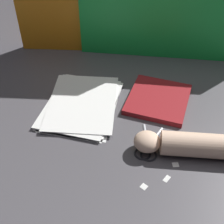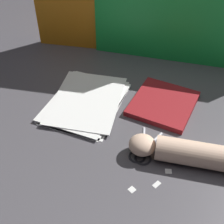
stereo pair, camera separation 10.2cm
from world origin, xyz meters
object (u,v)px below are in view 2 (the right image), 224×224
scissors (143,151)px  book_closed (163,103)px  paper_stack (86,102)px  hand_forearm (186,152)px

scissors → book_closed: bearing=86.0°
paper_stack → scissors: bearing=-32.9°
paper_stack → scissors: 0.30m
scissors → paper_stack: bearing=147.1°
paper_stack → scissors: size_ratio=2.11×
paper_stack → book_closed: book_closed is taller
hand_forearm → scissors: bearing=-176.5°
paper_stack → hand_forearm: bearing=-22.3°
book_closed → scissors: bearing=-94.0°
book_closed → scissors: (-0.02, -0.24, -0.01)m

